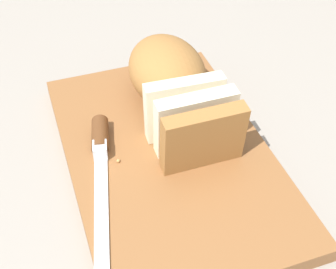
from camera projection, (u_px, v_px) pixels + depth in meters
name	position (u px, v px, depth m)	size (l,w,h in m)	color
ground_plane	(168.00, 163.00, 0.64)	(3.00, 3.00, 0.00)	gray
cutting_board	(168.00, 157.00, 0.63)	(0.41, 0.26, 0.02)	brown
bread_loaf	(174.00, 85.00, 0.66)	(0.24, 0.11, 0.08)	#996633
bread_knife	(100.00, 152.00, 0.61)	(0.24, 0.07, 0.02)	silver
crumb_near_knife	(118.00, 159.00, 0.61)	(0.00, 0.00, 0.00)	tan
crumb_near_loaf	(192.00, 109.00, 0.68)	(0.01, 0.01, 0.01)	tan
crumb_stray_left	(167.00, 146.00, 0.63)	(0.00, 0.00, 0.00)	tan
crumb_stray_right	(153.00, 106.00, 0.69)	(0.00, 0.00, 0.00)	tan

